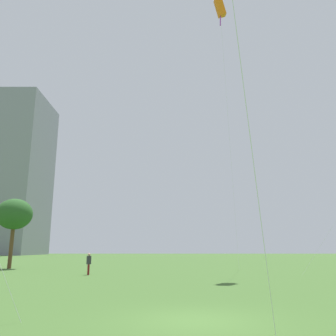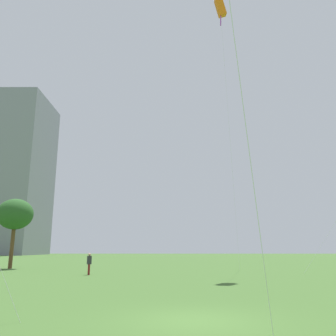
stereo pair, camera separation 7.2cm
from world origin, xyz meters
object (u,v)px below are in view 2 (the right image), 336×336
(distant_highrise_0, at_px, (21,175))
(kite_flying_0, at_px, (220,8))
(person_standing_0, at_px, (89,262))
(park_tree_0, at_px, (15,215))

(distant_highrise_0, bearing_deg, kite_flying_0, -56.62)
(person_standing_0, relative_size, kite_flying_0, 0.06)
(kite_flying_0, height_order, park_tree_0, kite_flying_0)
(person_standing_0, xyz_separation_m, park_tree_0, (-10.75, 9.03, 4.83))
(distant_highrise_0, bearing_deg, person_standing_0, -63.13)
(person_standing_0, xyz_separation_m, distant_highrise_0, (-47.88, 91.92, 27.16))
(person_standing_0, xyz_separation_m, kite_flying_0, (12.21, 2.94, 26.52))
(kite_flying_0, bearing_deg, park_tree_0, 165.16)
(kite_flying_0, distance_m, distant_highrise_0, 107.36)
(park_tree_0, bearing_deg, distant_highrise_0, 114.13)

